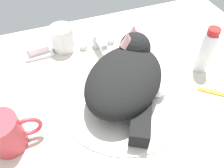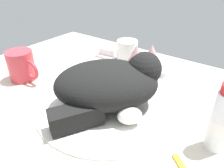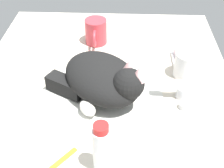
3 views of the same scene
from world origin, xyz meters
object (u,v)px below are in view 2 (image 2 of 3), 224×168
(faucet, at_px, (149,67))
(soap_bar, at_px, (109,51))
(coffee_mug, at_px, (22,66))
(toothpaste_bottle, at_px, (221,121))
(cat, at_px, (111,83))
(rinse_cup, at_px, (127,52))

(faucet, height_order, soap_bar, faucet)
(coffee_mug, height_order, toothpaste_bottle, toothpaste_bottle)
(cat, height_order, rinse_cup, cat)
(faucet, relative_size, cat, 0.38)
(toothpaste_bottle, bearing_deg, faucet, 141.78)
(faucet, height_order, cat, cat)
(rinse_cup, bearing_deg, coffee_mug, -122.00)
(faucet, distance_m, cat, 0.22)
(cat, relative_size, toothpaste_bottle, 2.23)
(rinse_cup, bearing_deg, cat, -64.90)
(cat, height_order, coffee_mug, cat)
(cat, distance_m, rinse_cup, 0.28)
(cat, height_order, soap_bar, cat)
(coffee_mug, bearing_deg, soap_bar, 70.85)
(soap_bar, bearing_deg, cat, -51.56)
(coffee_mug, xyz_separation_m, soap_bar, (0.11, 0.31, -0.02))
(toothpaste_bottle, bearing_deg, soap_bar, 151.86)
(faucet, relative_size, soap_bar, 1.89)
(soap_bar, height_order, toothpaste_bottle, toothpaste_bottle)
(cat, bearing_deg, rinse_cup, 115.10)
(coffee_mug, bearing_deg, toothpaste_bottle, 6.27)
(cat, bearing_deg, toothpaste_bottle, 2.73)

